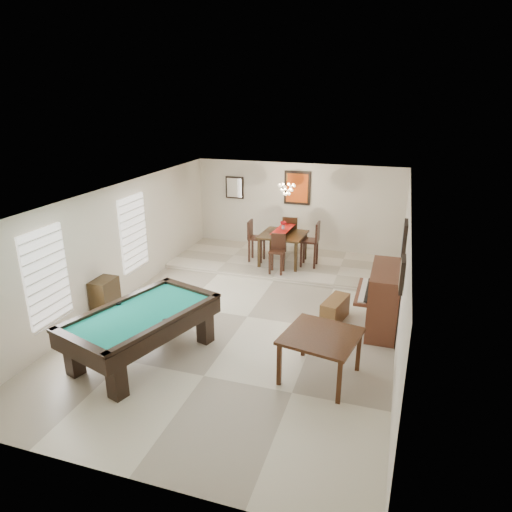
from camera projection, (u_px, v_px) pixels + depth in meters
The scene contains 25 objects.
ground_plane at pixel (247, 317), 9.58m from camera, with size 6.00×9.00×0.02m, color beige.
wall_back at pixel (297, 208), 13.18m from camera, with size 6.00×0.04×2.60m, color silver.
wall_front at pixel (118, 388), 5.10m from camera, with size 6.00×0.04×2.60m, color silver.
wall_left at pixel (118, 244), 10.00m from camera, with size 0.04×9.00×2.60m, color silver.
wall_right at pixel (403, 275), 8.29m from camera, with size 0.04×9.00×2.60m, color silver.
ceiling at pixel (246, 195), 8.71m from camera, with size 6.00×9.00×0.04m, color white.
dining_step at pixel (285, 263), 12.48m from camera, with size 6.00×2.50×0.12m, color beige.
window_left_front at pixel (46, 276), 7.99m from camera, with size 0.06×1.00×1.70m, color white.
window_left_rear at pixel (133, 233), 10.50m from camera, with size 0.06×1.00×1.70m, color white.
pool_table at pixel (143, 335), 7.98m from camera, with size 1.40×2.59×0.86m, color black, non-canonical shape.
square_table at pixel (320, 356), 7.40m from camera, with size 1.14×1.14×0.79m, color #31190C, non-canonical shape.
upright_piano at pixel (376, 298), 8.96m from camera, with size 0.85×1.51×1.26m, color brown, non-canonical shape.
piano_bench at pixel (335, 310), 9.35m from camera, with size 0.33×0.86×0.48m, color brown.
apothecary_chest at pixel (105, 299), 9.40m from camera, with size 0.38×0.57×0.86m, color black.
dining_table at pixel (283, 246), 12.13m from camera, with size 1.14×1.14×0.94m, color black, non-canonical shape.
flower_vase at pixel (283, 225), 11.93m from camera, with size 0.13×0.13×0.23m, color red, non-canonical shape.
dining_chair_south at pixel (277, 254), 11.45m from camera, with size 0.37×0.37×0.99m, color black, non-canonical shape.
dining_chair_north at pixel (291, 235), 12.81m from camera, with size 0.41×0.41×1.12m, color black, non-canonical shape.
dining_chair_west at pixel (257, 241), 12.28m from camera, with size 0.41×0.41×1.12m, color black, non-canonical shape.
dining_chair_east at pixel (310, 244), 11.90m from camera, with size 0.44×0.44×1.20m, color black, non-canonical shape.
chandelier at pixel (287, 185), 11.72m from camera, with size 0.44×0.44×0.60m, color #FFE5B2, non-canonical shape.
back_painting at pixel (297, 188), 12.95m from camera, with size 0.75×0.06×0.95m, color #D84C14.
back_mirror at pixel (235, 188), 13.53m from camera, with size 0.55×0.06×0.65m, color white.
right_picture_upper at pixel (404, 239), 8.37m from camera, with size 0.06×0.55×0.65m, color slate.
right_picture_lower at pixel (402, 274), 7.27m from camera, with size 0.06×0.45×0.55m, color gray.
Camera 1 is at (2.79, -8.14, 4.41)m, focal length 32.00 mm.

